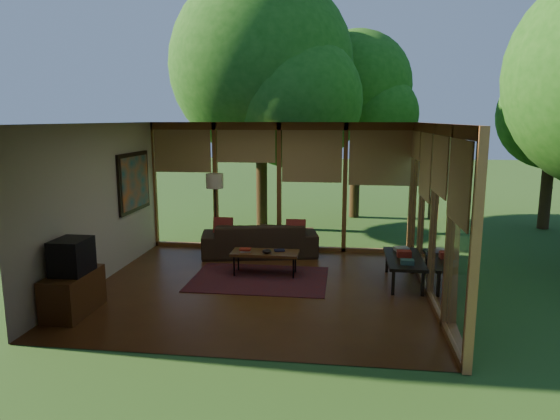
# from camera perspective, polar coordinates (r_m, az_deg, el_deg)

# --- Properties ---
(floor) EXTENTS (5.50, 5.50, 0.00)m
(floor) POSITION_cam_1_polar(r_m,az_deg,el_deg) (8.41, -2.36, -8.85)
(floor) COLOR brown
(floor) RESTS_ON ground
(ceiling) EXTENTS (5.50, 5.50, 0.00)m
(ceiling) POSITION_cam_1_polar(r_m,az_deg,el_deg) (7.94, -2.51, 9.88)
(ceiling) COLOR silver
(ceiling) RESTS_ON ground
(wall_left) EXTENTS (0.04, 5.00, 2.70)m
(wall_left) POSITION_cam_1_polar(r_m,az_deg,el_deg) (8.95, -20.05, 0.63)
(wall_left) COLOR beige
(wall_left) RESTS_ON ground
(wall_front) EXTENTS (5.50, 0.04, 2.70)m
(wall_front) POSITION_cam_1_polar(r_m,az_deg,el_deg) (5.67, -6.76, -4.18)
(wall_front) COLOR beige
(wall_front) RESTS_ON ground
(window_wall_back) EXTENTS (5.50, 0.12, 2.70)m
(window_wall_back) POSITION_cam_1_polar(r_m,az_deg,el_deg) (10.51, -0.10, 2.63)
(window_wall_back) COLOR brown
(window_wall_back) RESTS_ON ground
(window_wall_right) EXTENTS (0.12, 5.00, 2.70)m
(window_wall_right) POSITION_cam_1_polar(r_m,az_deg,el_deg) (8.07, 17.19, -0.21)
(window_wall_right) COLOR brown
(window_wall_right) RESTS_ON ground
(tree_nw) EXTENTS (4.50, 4.50, 6.30)m
(tree_nw) POSITION_cam_1_polar(r_m,az_deg,el_deg) (12.72, -2.16, 16.14)
(tree_nw) COLOR #3D2A16
(tree_nw) RESTS_ON ground
(tree_ne) EXTENTS (2.98, 2.98, 5.16)m
(tree_ne) POSITION_cam_1_polar(r_m,az_deg,el_deg) (14.30, 8.82, 13.82)
(tree_ne) COLOR #3D2A16
(tree_ne) RESTS_ON ground
(tree_far) EXTENTS (2.67, 2.67, 4.19)m
(tree_far) POSITION_cam_1_polar(r_m,az_deg,el_deg) (14.21, 28.78, 9.44)
(tree_far) COLOR #3D2A16
(tree_far) RESTS_ON ground
(rug) EXTENTS (2.35, 1.67, 0.01)m
(rug) POSITION_cam_1_polar(r_m,az_deg,el_deg) (8.83, -2.37, -7.87)
(rug) COLOR maroon
(rug) RESTS_ON floor
(sofa) EXTENTS (2.47, 1.37, 0.68)m
(sofa) POSITION_cam_1_polar(r_m,az_deg,el_deg) (10.26, -2.34, -3.31)
(sofa) COLOR #36271B
(sofa) RESTS_ON floor
(pillow_left) EXTENTS (0.39, 0.21, 0.41)m
(pillow_left) POSITION_cam_1_polar(r_m,az_deg,el_deg) (10.31, -6.51, -1.96)
(pillow_left) COLOR maroon
(pillow_left) RESTS_ON sofa
(pillow_right) EXTENTS (0.39, 0.21, 0.41)m
(pillow_right) POSITION_cam_1_polar(r_m,az_deg,el_deg) (10.06, 1.82, -2.21)
(pillow_right) COLOR maroon
(pillow_right) RESTS_ON sofa
(ct_book_lower) EXTENTS (0.22, 0.18, 0.03)m
(ct_book_lower) POSITION_cam_1_polar(r_m,az_deg,el_deg) (8.97, -3.99, -4.70)
(ct_book_lower) COLOR #B3ACA3
(ct_book_lower) RESTS_ON coffee_table
(ct_book_upper) EXTENTS (0.21, 0.16, 0.03)m
(ct_book_upper) POSITION_cam_1_polar(r_m,az_deg,el_deg) (8.96, -3.99, -4.50)
(ct_book_upper) COLOR maroon
(ct_book_upper) RESTS_ON coffee_table
(ct_book_side) EXTENTS (0.21, 0.18, 0.03)m
(ct_book_side) POSITION_cam_1_polar(r_m,az_deg,el_deg) (8.99, -0.07, -4.63)
(ct_book_side) COLOR black
(ct_book_side) RESTS_ON coffee_table
(ct_bowl) EXTENTS (0.16, 0.16, 0.07)m
(ct_bowl) POSITION_cam_1_polar(r_m,az_deg,el_deg) (8.84, -1.51, -4.74)
(ct_bowl) COLOR black
(ct_bowl) RESTS_ON coffee_table
(media_cabinet) EXTENTS (0.50, 1.00, 0.60)m
(media_cabinet) POSITION_cam_1_polar(r_m,az_deg,el_deg) (7.85, -22.55, -8.76)
(media_cabinet) COLOR brown
(media_cabinet) RESTS_ON floor
(television) EXTENTS (0.45, 0.55, 0.50)m
(television) POSITION_cam_1_polar(r_m,az_deg,el_deg) (7.69, -22.70, -4.89)
(television) COLOR black
(television) RESTS_ON media_cabinet
(console_book_a) EXTENTS (0.22, 0.16, 0.08)m
(console_book_a) POSITION_cam_1_polar(r_m,az_deg,el_deg) (8.34, 14.34, -5.77)
(console_book_a) COLOR #355D57
(console_book_a) RESTS_ON side_console
(console_book_b) EXTENTS (0.23, 0.17, 0.11)m
(console_book_b) POSITION_cam_1_polar(r_m,az_deg,el_deg) (8.77, 14.00, -4.87)
(console_book_b) COLOR maroon
(console_book_b) RESTS_ON side_console
(console_book_c) EXTENTS (0.28, 0.23, 0.07)m
(console_book_c) POSITION_cam_1_polar(r_m,az_deg,el_deg) (9.16, 13.72, -4.33)
(console_book_c) COLOR #B3ACA3
(console_book_c) RESTS_ON side_console
(floor_lamp) EXTENTS (0.36, 0.36, 1.65)m
(floor_lamp) POSITION_cam_1_polar(r_m,az_deg,el_deg) (10.45, -7.47, 2.81)
(floor_lamp) COLOR black
(floor_lamp) RESTS_ON floor
(coffee_table) EXTENTS (1.20, 0.50, 0.43)m
(coffee_table) POSITION_cam_1_polar(r_m,az_deg,el_deg) (8.96, -1.72, -5.00)
(coffee_table) COLOR brown
(coffee_table) RESTS_ON floor
(side_console) EXTENTS (0.60, 1.40, 0.46)m
(side_console) POSITION_cam_1_polar(r_m,az_deg,el_deg) (8.75, 14.01, -5.57)
(side_console) COLOR black
(side_console) RESTS_ON floor
(wall_painting) EXTENTS (0.06, 1.35, 1.15)m
(wall_painting) POSITION_cam_1_polar(r_m,az_deg,el_deg) (10.16, -16.32, 3.08)
(wall_painting) COLOR black
(wall_painting) RESTS_ON wall_left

